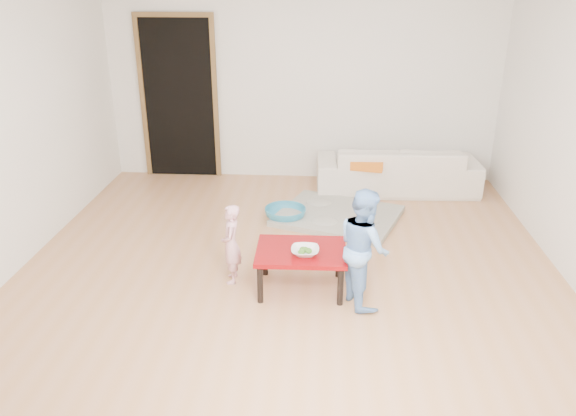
# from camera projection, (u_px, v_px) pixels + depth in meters

# --- Properties ---
(floor) EXTENTS (5.00, 5.00, 0.01)m
(floor) POSITION_uv_depth(u_px,v_px,m) (289.00, 263.00, 5.34)
(floor) COLOR tan
(floor) RESTS_ON ground
(back_wall) EXTENTS (5.00, 0.02, 2.60)m
(back_wall) POSITION_uv_depth(u_px,v_px,m) (302.00, 79.00, 7.14)
(back_wall) COLOR white
(back_wall) RESTS_ON floor
(left_wall) EXTENTS (0.02, 5.00, 2.60)m
(left_wall) POSITION_uv_depth(u_px,v_px,m) (10.00, 125.00, 4.99)
(left_wall) COLOR white
(left_wall) RESTS_ON floor
(doorway) EXTENTS (1.02, 0.08, 2.11)m
(doorway) POSITION_uv_depth(u_px,v_px,m) (180.00, 100.00, 7.32)
(doorway) COLOR brown
(doorway) RESTS_ON back_wall
(sofa) EXTENTS (2.01, 0.84, 0.58)m
(sofa) POSITION_uv_depth(u_px,v_px,m) (397.00, 168.00, 7.04)
(sofa) COLOR beige
(sofa) RESTS_ON floor
(cushion) EXTENTS (0.47, 0.44, 0.11)m
(cushion) POSITION_uv_depth(u_px,v_px,m) (367.00, 163.00, 6.76)
(cushion) COLOR orange
(cushion) RESTS_ON sofa
(red_table) EXTENTS (0.77, 0.58, 0.38)m
(red_table) POSITION_uv_depth(u_px,v_px,m) (301.00, 269.00, 4.83)
(red_table) COLOR maroon
(red_table) RESTS_ON floor
(bowl) EXTENTS (0.23, 0.23, 0.06)m
(bowl) POSITION_uv_depth(u_px,v_px,m) (305.00, 251.00, 4.67)
(bowl) COLOR white
(bowl) RESTS_ON red_table
(broccoli) EXTENTS (0.12, 0.12, 0.06)m
(broccoli) POSITION_uv_depth(u_px,v_px,m) (305.00, 251.00, 4.67)
(broccoli) COLOR #2D5919
(broccoli) RESTS_ON red_table
(child_pink) EXTENTS (0.20, 0.28, 0.72)m
(child_pink) POSITION_uv_depth(u_px,v_px,m) (231.00, 244.00, 4.89)
(child_pink) COLOR #D05F75
(child_pink) RESTS_ON floor
(child_blue) EXTENTS (0.52, 0.59, 1.00)m
(child_blue) POSITION_uv_depth(u_px,v_px,m) (364.00, 247.00, 4.53)
(child_blue) COLOR #6B9DF9
(child_blue) RESTS_ON floor
(basin) EXTENTS (0.46, 0.46, 0.14)m
(basin) POSITION_uv_depth(u_px,v_px,m) (285.00, 214.00, 6.24)
(basin) COLOR teal
(basin) RESTS_ON floor
(blanket) EXTENTS (1.56, 1.43, 0.06)m
(blanket) POSITION_uv_depth(u_px,v_px,m) (338.00, 216.00, 6.30)
(blanket) COLOR #9C9889
(blanket) RESTS_ON floor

